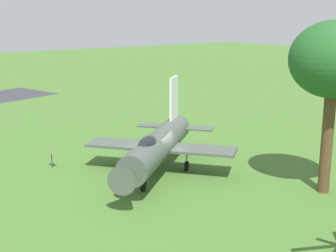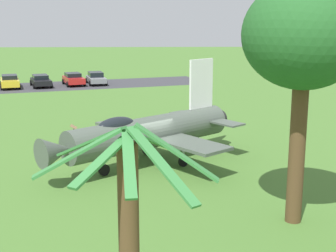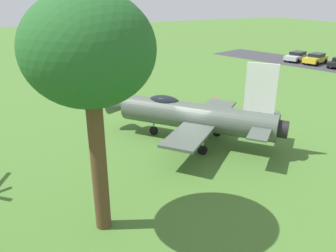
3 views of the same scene
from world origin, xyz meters
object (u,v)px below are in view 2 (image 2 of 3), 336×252
object	(u,v)px
shade_tree	(304,38)
parked_car_gray	(96,78)
palm_tree	(129,239)
parked_car_red	(73,79)
parked_car_yellow	(10,81)
display_jet	(145,132)
info_plaque	(74,129)
parked_car_black	(41,80)

from	to	relation	value
shade_tree	parked_car_gray	size ratio (longest dim) A/B	2.05
palm_tree	parked_car_red	world-z (taller)	palm_tree
parked_car_yellow	display_jet	bearing A→B (deg)	10.32
display_jet	parked_car_gray	world-z (taller)	display_jet
display_jet	parked_car_red	world-z (taller)	display_jet
palm_tree	info_plaque	bearing A→B (deg)	-167.35
shade_tree	parked_car_red	size ratio (longest dim) A/B	2.11
display_jet	info_plaque	size ratio (longest dim) A/B	9.57
display_jet	parked_car_red	xyz separation A→B (m)	(-31.43, -8.92, -1.10)
parked_car_gray	shade_tree	bearing A→B (deg)	1.84
parked_car_red	parked_car_gray	bearing A→B (deg)	86.71
palm_tree	shade_tree	bearing A→B (deg)	141.76
info_plaque	parked_car_yellow	world-z (taller)	parked_car_yellow
shade_tree	palm_tree	bearing A→B (deg)	-38.24
shade_tree	info_plaque	size ratio (longest dim) A/B	8.23
info_plaque	parked_car_red	bearing A→B (deg)	-170.92
display_jet	shade_tree	xyz separation A→B (m)	(7.66, 6.03, 5.40)
info_plaque	parked_car_gray	world-z (taller)	parked_car_gray
info_plaque	parked_car_red	size ratio (longest dim) A/B	0.26
info_plaque	display_jet	bearing A→B (deg)	42.76
parked_car_yellow	info_plaque	bearing A→B (deg)	6.56
palm_tree	parked_car_gray	xyz separation A→B (m)	(-47.67, -6.28, -2.34)
parked_car_black	parked_car_yellow	xyz separation A→B (m)	(0.99, -3.23, 0.05)
palm_tree	parked_car_black	bearing A→B (deg)	-164.88
parked_car_gray	parked_car_red	size ratio (longest dim) A/B	1.03
parked_car_black	parked_car_yellow	distance (m)	3.38
parked_car_black	palm_tree	bearing A→B (deg)	-5.11
shade_tree	parked_car_gray	xyz separation A→B (m)	(-39.89, -12.41, -6.51)
display_jet	parked_car_gray	size ratio (longest dim) A/B	2.38
parked_car_gray	parked_car_yellow	distance (m)	9.75
info_plaque	shade_tree	bearing A→B (deg)	40.11
shade_tree	palm_tree	distance (m)	10.76
parked_car_red	parked_car_black	world-z (taller)	parked_car_red
parked_car_yellow	shade_tree	bearing A→B (deg)	12.61
parked_car_gray	parked_car_black	xyz separation A→B (m)	(1.86, -6.10, -0.03)
parked_car_gray	parked_car_yellow	bearing A→B (deg)	-88.42
display_jet	palm_tree	bearing A→B (deg)	49.87
shade_tree	info_plaque	distance (m)	17.86
shade_tree	palm_tree	world-z (taller)	shade_tree
display_jet	parked_car_yellow	world-z (taller)	display_jet
palm_tree	parked_car_yellow	bearing A→B (deg)	-160.81
palm_tree	parked_car_gray	bearing A→B (deg)	-172.50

